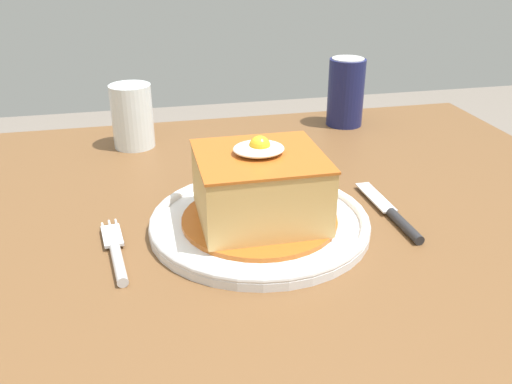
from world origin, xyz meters
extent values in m
cube|color=brown|center=(0.00, 0.00, 0.72)|extent=(1.18, 0.83, 0.04)
cylinder|color=brown|center=(0.51, 0.33, 0.35)|extent=(0.07, 0.07, 0.70)
cylinder|color=white|center=(0.08, -0.03, 0.74)|extent=(0.27, 0.27, 0.01)
torus|color=white|center=(0.08, -0.03, 0.75)|extent=(0.27, 0.27, 0.01)
cylinder|color=#B75B1E|center=(0.08, -0.03, 0.75)|extent=(0.19, 0.19, 0.01)
cube|color=tan|center=(0.08, -0.03, 0.80)|extent=(0.14, 0.14, 0.08)
cube|color=#B75B1E|center=(0.08, -0.03, 0.84)|extent=(0.15, 0.14, 0.00)
ellipsoid|color=white|center=(0.08, -0.03, 0.84)|extent=(0.06, 0.05, 0.01)
sphere|color=yellow|center=(0.08, -0.03, 0.85)|extent=(0.03, 0.03, 0.03)
cylinder|color=silver|center=(-0.09, -0.08, 0.75)|extent=(0.02, 0.08, 0.01)
cube|color=silver|center=(-0.10, -0.02, 0.75)|extent=(0.03, 0.05, 0.00)
cylinder|color=silver|center=(-0.09, 0.01, 0.75)|extent=(0.01, 0.03, 0.00)
cylinder|color=silver|center=(-0.10, 0.01, 0.75)|extent=(0.01, 0.03, 0.00)
cylinder|color=silver|center=(-0.11, 0.00, 0.75)|extent=(0.01, 0.03, 0.00)
cylinder|color=#262628|center=(0.25, -0.07, 0.75)|extent=(0.01, 0.08, 0.01)
cube|color=silver|center=(0.25, 0.01, 0.75)|extent=(0.02, 0.09, 0.00)
cylinder|color=#191E51|center=(0.32, 0.33, 0.80)|extent=(0.07, 0.07, 0.12)
cylinder|color=silver|center=(0.32, 0.33, 0.86)|extent=(0.06, 0.06, 0.00)
cylinder|color=#3F2314|center=(-0.06, 0.29, 0.77)|extent=(0.06, 0.06, 0.06)
cylinder|color=silver|center=(-0.06, 0.29, 0.79)|extent=(0.07, 0.07, 0.10)
camera|label=1|loc=(-0.06, -0.61, 1.07)|focal=38.85mm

